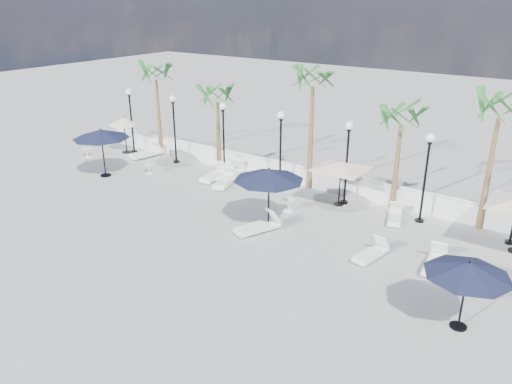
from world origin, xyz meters
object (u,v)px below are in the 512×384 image
Objects in this scene: lounger_0 at (146,153)px; parasol_navy_left at (101,134)px; parasol_cream_sq_a at (341,162)px; lounger_4 at (230,173)px; parasol_navy_mid at (269,175)px; parasol_cream_small at (124,121)px; lounger_1 at (214,175)px; parasol_navy_right at (468,270)px; lounger_8 at (435,262)px; lounger_2 at (224,181)px; lounger_3 at (258,226)px; lounger_5 at (371,253)px; lounger_6 at (395,217)px.

parasol_navy_left reaches higher than lounger_0.
lounger_4 is at bearing 179.80° from parasol_cream_sq_a.
parasol_navy_mid is 1.28× the size of parasol_cream_small.
parasol_navy_mid is at bearing -39.00° from lounger_1.
parasol_cream_sq_a is (-6.87, 6.24, 0.12)m from parasol_navy_right.
parasol_navy_left is at bearing 178.74° from parasol_navy_mid.
lounger_1 is 1.08× the size of lounger_8.
lounger_8 is at bearing 4.33° from parasol_navy_mid.
lounger_0 is 6.78m from lounger_2.
lounger_5 is at bearing 29.60° from lounger_3.
parasol_navy_mid is 13.39m from parasol_cream_small.
parasol_navy_mid is (-6.65, -0.50, 2.03)m from lounger_8.
lounger_2 is 5.53m from lounger_3.
lounger_6 is at bearing 67.58° from lounger_3.
lounger_1 is 1.09m from lounger_2.
lounger_5 is (9.43, -3.89, -0.04)m from lounger_4.
lounger_5 is 15.19m from parasol_navy_left.
lounger_0 is 1.12× the size of lounger_8.
parasol_navy_right is (19.37, -6.26, 1.66)m from lounger_0.
parasol_navy_left is (-17.16, -0.27, 2.05)m from lounger_8.
lounger_8 reaches higher than lounger_6.
lounger_1 is at bearing 5.15° from lounger_0.
parasol_cream_sq_a is (11.87, 3.53, -0.25)m from parasol_navy_left.
lounger_8 is 0.65× the size of parasol_navy_mid.
parasol_navy_left reaches higher than parasol_cream_sq_a.
lounger_1 is at bearing 161.87° from lounger_8.
lounger_3 is at bearing -107.87° from parasol_cream_sq_a.
lounger_8 is at bearing -66.52° from lounger_6.
lounger_3 is 0.72× the size of parasol_navy_mid.
lounger_1 is 7.09m from parasol_cream_sq_a.
parasol_navy_mid is at bearing -50.03° from lounger_2.
parasol_cream_small reaches higher than lounger_2.
lounger_1 is at bearing 29.63° from parasol_navy_left.
lounger_3 is at bearing -4.93° from parasol_navy_left.
parasol_navy_left is (-5.04, -2.87, 2.03)m from lounger_1.
lounger_2 is 11.32m from lounger_8.
lounger_5 is 3.62m from lounger_6.
lounger_1 is at bearing -5.11° from parasol_cream_small.
lounger_6 is at bearing -10.66° from lounger_4.
parasol_navy_left reaches higher than lounger_6.
parasol_cream_sq_a is at bearing 137.75° from parasol_navy_right.
lounger_8 is at bearing -29.93° from lounger_2.
parasol_cream_sq_a reaches higher than lounger_1.
parasol_cream_sq_a is (-2.74, 0.27, 1.82)m from lounger_6.
lounger_6 is 0.76× the size of parasol_cream_small.
parasol_navy_left is 4.25m from parasol_cream_small.
lounger_8 is (12.12, -2.59, -0.02)m from lounger_1.
lounger_3 is 1.20× the size of lounger_6.
lounger_8 is (17.80, -3.28, -0.02)m from lounger_0.
parasol_navy_mid is (10.51, -0.23, -0.01)m from parasol_navy_left.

